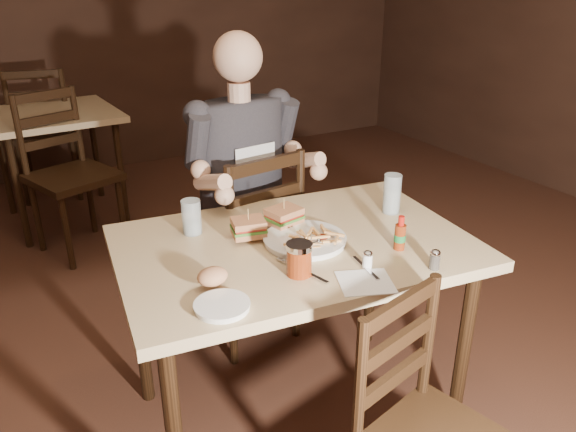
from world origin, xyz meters
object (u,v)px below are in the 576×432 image
bg_table (53,125)px  glass_left (192,217)px  glass_right (392,194)px  hot_sauce (400,233)px  main_table (295,263)px  bg_chair_near (73,176)px  side_plate (222,307)px  diner (246,147)px  dinner_plate (305,241)px  syrup_dispenser (299,259)px  chair_far (243,245)px  bg_chair_far (46,132)px

bg_table → glass_left: 2.23m
glass_right → hot_sauce: glass_right is taller
main_table → glass_left: (-0.28, 0.24, 0.14)m
bg_chair_near → side_plate: bearing=-107.6°
main_table → bg_table: (-0.44, 2.46, -0.01)m
diner → dinner_plate: 0.61m
hot_sauce → syrup_dispenser: 0.38m
main_table → hot_sauce: hot_sauce is taller
hot_sauce → side_plate: bearing=-176.4°
chair_far → side_plate: size_ratio=6.10×
hot_sauce → diner: bearing=104.1°
glass_right → bg_chair_far: bearing=106.8°
syrup_dispenser → side_plate: syrup_dispenser is taller
bg_table → bg_chair_near: 0.58m
bg_chair_far → bg_table: bearing=102.5°
bg_table → hot_sauce: 2.78m
bg_table → main_table: bearing=-79.8°
chair_far → bg_chair_near: bearing=-75.3°
main_table → glass_left: size_ratio=10.27×
chair_far → hot_sauce: bearing=96.6°
main_table → glass_left: 0.40m
bg_table → glass_left: size_ratio=6.71×
dinner_plate → side_plate: bearing=-149.9°
chair_far → glass_left: bearing=38.2°
glass_left → hot_sauce: size_ratio=1.04×
bg_chair_near → diner: 1.52m
main_table → bg_chair_far: bearing=98.3°
bg_chair_near → glass_left: 1.71m
bg_chair_near → glass_right: 2.10m
glass_left → bg_chair_far: bearing=93.3°
hot_sauce → dinner_plate: bearing=142.0°
main_table → chair_far: size_ratio=1.37×
bg_table → hot_sauce: size_ratio=6.96×
bg_table → glass_right: 2.58m
chair_far → bg_chair_far: bearing=-84.9°
glass_left → side_plate: (-0.10, -0.50, -0.06)m
bg_chair_far → bg_chair_near: 1.10m
glass_left → hot_sauce: glass_left is taller
diner → glass_right: diner is taller
bg_chair_far → bg_chair_near: bearing=102.5°
bg_table → diner: bearing=-74.5°
bg_chair_near → main_table: bearing=-96.1°
bg_chair_far → syrup_dispenser: size_ratio=9.38×
side_plate → glass_right: bearing=19.8°
dinner_plate → syrup_dispenser: size_ratio=2.64×
bg_table → hot_sauce: (0.72, -2.68, 0.15)m
bg_chair_far → chair_far: bearing=114.7°
bg_chair_near → syrup_dispenser: (0.34, -2.11, 0.33)m
main_table → glass_left: bearing=139.2°
dinner_plate → glass_left: glass_left is taller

